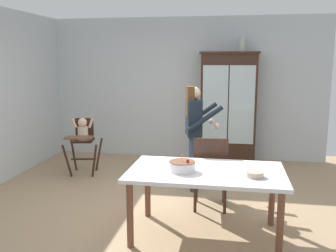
# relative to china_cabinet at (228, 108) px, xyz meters

# --- Properties ---
(ground_plane) EXTENTS (6.24, 6.24, 0.00)m
(ground_plane) POSITION_rel_china_cabinet_xyz_m (-0.83, -2.37, -1.03)
(ground_plane) COLOR tan
(wall_back) EXTENTS (5.32, 0.06, 2.70)m
(wall_back) POSITION_rel_china_cabinet_xyz_m (-0.83, 0.26, 0.32)
(wall_back) COLOR silver
(wall_back) RESTS_ON ground_plane
(china_cabinet) EXTENTS (1.06, 0.48, 2.05)m
(china_cabinet) POSITION_rel_china_cabinet_xyz_m (0.00, 0.00, 0.00)
(china_cabinet) COLOR #382116
(china_cabinet) RESTS_ON ground_plane
(ceramic_vase) EXTENTS (0.13, 0.13, 0.27)m
(ceramic_vase) POSITION_rel_china_cabinet_xyz_m (0.21, 0.00, 1.14)
(ceramic_vase) COLOR #B2B7B2
(ceramic_vase) RESTS_ON china_cabinet
(high_chair_with_toddler) EXTENTS (0.67, 0.76, 0.95)m
(high_chair_with_toddler) POSITION_rel_china_cabinet_xyz_m (-2.37, -1.17, -0.37)
(high_chair_with_toddler) COLOR #382116
(high_chair_with_toddler) RESTS_ON ground_plane
(adult_person) EXTENTS (0.59, 0.58, 1.53)m
(adult_person) POSITION_rel_china_cabinet_xyz_m (-0.47, -1.64, -0.06)
(adult_person) COLOR #33425B
(adult_person) RESTS_ON ground_plane
(dining_table) EXTENTS (1.66, 0.98, 0.74)m
(dining_table) POSITION_rel_china_cabinet_xyz_m (-0.19, -3.08, -0.37)
(dining_table) COLOR silver
(dining_table) RESTS_ON ground_plane
(birthday_cake) EXTENTS (0.28, 0.28, 0.19)m
(birthday_cake) POSITION_rel_china_cabinet_xyz_m (-0.44, -3.16, -0.23)
(birthday_cake) COLOR white
(birthday_cake) RESTS_ON dining_table
(serving_bowl) EXTENTS (0.18, 0.18, 0.05)m
(serving_bowl) POSITION_rel_china_cabinet_xyz_m (0.30, -3.23, -0.26)
(serving_bowl) COLOR #C6AD93
(serving_bowl) RESTS_ON dining_table
(dining_chair_far_side) EXTENTS (0.46, 0.46, 0.96)m
(dining_chair_far_side) POSITION_rel_china_cabinet_xyz_m (-0.18, -2.38, -0.47)
(dining_chair_far_side) COLOR #382116
(dining_chair_far_side) RESTS_ON ground_plane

